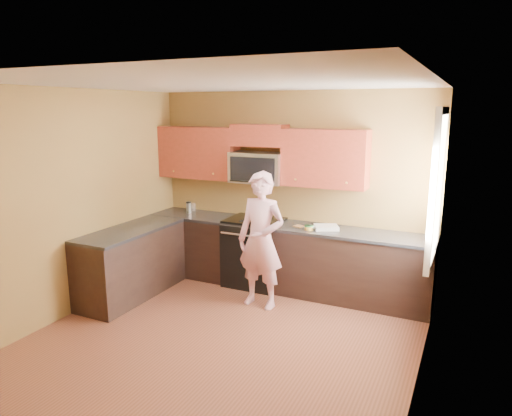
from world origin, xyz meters
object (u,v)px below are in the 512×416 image
Objects in this scene: travel_mug at (189,213)px; frying_pan at (255,220)px; microwave at (258,182)px; stove at (255,252)px; woman at (261,240)px; butter_tub at (309,230)px.

frying_pan is at bearing -5.26° from travel_mug.
travel_mug is (-1.14, -0.05, -0.53)m from microwave.
microwave is at bearing 90.00° from stove.
stove is 0.84m from woman.
woman is 0.71m from frying_pan.
butter_tub is at bearing -5.82° from travel_mug.
stove is 0.48m from frying_pan.
microwave is at bearing 114.54° from frying_pan.
microwave reaches higher than butter_tub.
butter_tub is (0.84, -0.13, 0.45)m from stove.
stove is 0.55× the size of woman.
woman is (0.39, -0.64, 0.38)m from stove.
woman is 3.34× the size of frying_pan.
woman reaches higher than microwave.
woman is 10.23× the size of travel_mug.
microwave reaches higher than travel_mug.
stove is 0.98m from microwave.
woman is at bearing -24.85° from travel_mug.
frying_pan is 0.82m from butter_tub.
frying_pan reaches higher than butter_tub.
microwave is 1.04m from woman.
travel_mug is (-1.53, 0.71, 0.06)m from woman.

